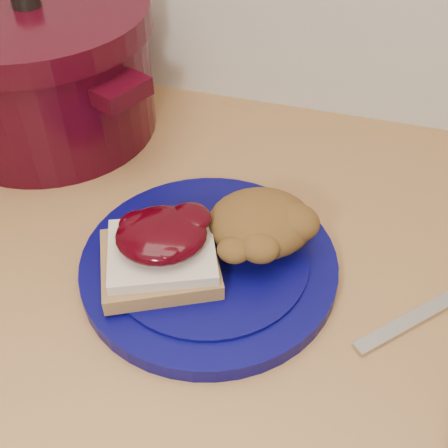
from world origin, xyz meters
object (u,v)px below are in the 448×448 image
(dutch_oven, at_px, (43,70))
(pepper_grinder, at_px, (35,83))
(plate, at_px, (209,265))
(butter_knife, at_px, (433,308))

(dutch_oven, xyz_separation_m, pepper_grinder, (-0.02, 0.01, -0.03))
(plate, distance_m, dutch_oven, 0.35)
(butter_knife, bearing_deg, plate, 136.45)
(pepper_grinder, bearing_deg, butter_knife, -19.78)
(dutch_oven, height_order, pepper_grinder, dutch_oven)
(plate, bearing_deg, butter_knife, 3.01)
(plate, height_order, pepper_grinder, pepper_grinder)
(butter_knife, xyz_separation_m, pepper_grinder, (-0.52, 0.19, 0.05))
(butter_knife, bearing_deg, dutch_oven, 113.56)
(butter_knife, distance_m, dutch_oven, 0.54)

